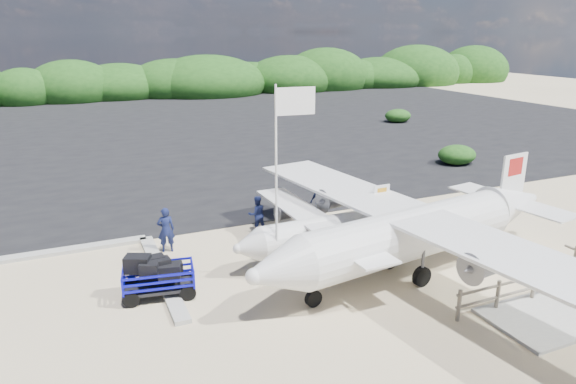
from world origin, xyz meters
The scene contains 14 objects.
ground centered at (0.00, 0.00, 0.00)m, with size 160.00×160.00×0.00m, color beige.
asphalt_apron centered at (0.00, 30.00, 0.00)m, with size 90.00×50.00×0.04m, color #B2B2B2, non-canonical shape.
lagoon centered at (-9.00, 1.50, 0.00)m, with size 9.00×7.00×0.40m, color #B2B2B2, non-canonical shape.
walkway_pad centered at (5.50, -6.00, 0.00)m, with size 3.50×2.50×0.10m, color #B2B2B2, non-canonical shape.
vegetation_band centered at (0.00, 55.00, 0.00)m, with size 124.00×8.00×4.40m, color #B2B2B2, non-canonical shape.
fence centered at (6.00, -5.00, 0.00)m, with size 6.40×2.00×1.10m, color #B2B2B2, non-canonical shape.
baggage_cart centered at (-4.81, 0.03, 0.00)m, with size 2.42×1.38×1.21m, color #0D0EC7, non-canonical shape.
flagpole centered at (-0.85, -0.30, 0.00)m, with size 1.33×0.55×6.64m, color white, non-canonical shape.
signboard centered at (1.42, 0.13, 0.00)m, with size 1.74×0.16×1.43m, color #4E1C16, non-canonical shape.
crew_a centered at (-3.90, 3.52, 0.90)m, with size 0.66×0.43×1.80m, color #131B47.
crew_b centered at (0.02, 4.02, 0.81)m, with size 0.78×0.61×1.61m, color #131B47.
crew_c centered at (3.26, 4.47, 0.85)m, with size 1.00×0.41×1.70m, color #131B47.
aircraft_large centered at (15.47, 21.76, 0.00)m, with size 15.75×15.75×4.73m, color #B2B2B2, non-canonical shape.
aircraft_small centered at (-9.78, 34.37, 0.00)m, with size 7.02×7.02×2.53m, color #B2B2B2, non-canonical shape.
Camera 1 is at (-6.96, -15.25, 8.18)m, focal length 32.00 mm.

